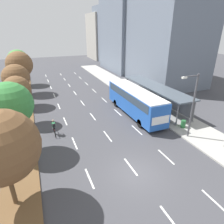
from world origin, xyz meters
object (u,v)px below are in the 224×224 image
median_tree_fourth (16,78)px  median_tree_fifth (19,65)px  cyclist (54,128)px  median_tree_nearest (1,147)px  bus_shelter (156,94)px  median_tree_second (10,105)px  bus (135,99)px  median_tree_farthest (18,60)px  streetlight (192,103)px  median_tree_third (17,90)px  trash_bin (183,124)px

median_tree_fourth → median_tree_fifth: (0.42, 6.10, 0.76)m
cyclist → median_tree_fifth: bearing=100.4°
cyclist → median_tree_nearest: 9.48m
bus_shelter → median_tree_second: (-17.95, -4.92, 2.76)m
cyclist → bus: bearing=8.2°
cyclist → median_tree_fourth: (-3.42, 10.23, 3.39)m
median_tree_fourth → median_tree_farthest: bearing=89.8°
median_tree_farthest → streetlight: median_tree_farthest is taller
median_tree_third → trash_bin: size_ratio=6.56×
bus → streetlight: (2.17, -7.27, 1.82)m
bus_shelter → trash_bin: (-1.08, -7.01, -1.29)m
median_tree_fourth → median_tree_third: bearing=-87.1°
bus_shelter → median_tree_nearest: median_tree_nearest is taller
median_tree_farthest → bus_shelter: bearing=-47.3°
bus_shelter → cyclist: (-14.61, -2.95, -1.07)m
median_tree_fourth → cyclist: bearing=-71.5°
median_tree_second → median_tree_third: size_ratio=1.15×
median_tree_third → median_tree_fifth: median_tree_fifth is taller
trash_bin → median_tree_second: bearing=172.9°
bus_shelter → streetlight: 9.20m
bus_shelter → median_tree_farthest: median_tree_farthest is taller
median_tree_fifth → median_tree_fourth: bearing=-94.0°
cyclist → median_tree_fifth: (-3.00, 16.33, 4.15)m
median_tree_nearest → trash_bin: 17.86m
median_tree_second → trash_bin: size_ratio=7.56×
bus → median_tree_fourth: bearing=147.6°
bus → median_tree_nearest: 16.94m
median_tree_third → trash_bin: 18.89m
bus_shelter → median_tree_nearest: 21.31m
median_tree_fourth → median_tree_fifth: bearing=86.0°
bus → median_tree_nearest: median_tree_nearest is taller
cyclist → median_tree_second: (-3.34, -1.98, 3.84)m
bus_shelter → cyclist: size_ratio=7.43×
median_tree_fifth → streetlight: (15.50, -22.11, -1.06)m
median_tree_second → median_tree_farthest: bearing=90.1°
streetlight → trash_bin: (1.03, 1.71, -3.31)m
median_tree_nearest → streetlight: 16.13m
median_tree_fifth → streetlight: size_ratio=1.07×
bus → cyclist: bearing=-171.8°
bus → median_tree_fifth: 20.15m
cyclist → streetlight: streetlight is taller
bus_shelter → median_tree_nearest: bearing=-148.6°
trash_bin → bus_shelter: bearing=81.2°
bus → median_tree_second: size_ratio=1.76×
bus → median_tree_fourth: 16.43m
bus → median_tree_fourth: size_ratio=1.92×
cyclist → median_tree_fifth: size_ratio=0.26×
bus → streetlight: bearing=-73.4°
cyclist → median_tree_third: bearing=127.0°
bus_shelter → cyclist: bearing=-168.6°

